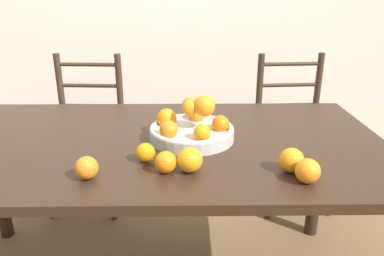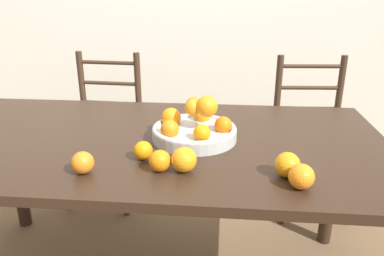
% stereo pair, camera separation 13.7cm
% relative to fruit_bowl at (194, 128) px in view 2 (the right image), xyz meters
% --- Properties ---
extents(dining_table, '(1.88, 0.97, 0.75)m').
position_rel_fruit_bowl_xyz_m(dining_table, '(-0.18, -0.00, -0.13)').
color(dining_table, black).
rests_on(dining_table, ground_plane).
extents(fruit_bowl, '(0.33, 0.33, 0.18)m').
position_rel_fruit_bowl_xyz_m(fruit_bowl, '(0.00, 0.00, 0.00)').
color(fruit_bowl, '#B2B7B2').
rests_on(fruit_bowl, dining_table).
extents(orange_loose_0, '(0.07, 0.07, 0.07)m').
position_rel_fruit_bowl_xyz_m(orange_loose_0, '(-0.33, -0.33, -0.01)').
color(orange_loose_0, orange).
rests_on(orange_loose_0, dining_table).
extents(orange_loose_1, '(0.08, 0.08, 0.08)m').
position_rel_fruit_bowl_xyz_m(orange_loose_1, '(0.32, -0.29, -0.01)').
color(orange_loose_1, orange).
rests_on(orange_loose_1, dining_table).
extents(orange_loose_2, '(0.07, 0.07, 0.07)m').
position_rel_fruit_bowl_xyz_m(orange_loose_2, '(-0.16, -0.20, -0.01)').
color(orange_loose_2, orange).
rests_on(orange_loose_2, dining_table).
extents(orange_loose_3, '(0.08, 0.08, 0.08)m').
position_rel_fruit_bowl_xyz_m(orange_loose_3, '(-0.01, -0.28, -0.01)').
color(orange_loose_3, orange).
rests_on(orange_loose_3, dining_table).
extents(orange_loose_4, '(0.08, 0.08, 0.08)m').
position_rel_fruit_bowl_xyz_m(orange_loose_4, '(0.35, -0.36, -0.01)').
color(orange_loose_4, orange).
rests_on(orange_loose_4, dining_table).
extents(orange_loose_5, '(0.07, 0.07, 0.07)m').
position_rel_fruit_bowl_xyz_m(orange_loose_5, '(-0.09, -0.29, -0.01)').
color(orange_loose_5, orange).
rests_on(orange_loose_5, dining_table).
extents(chair_left, '(0.44, 0.43, 0.93)m').
position_rel_fruit_bowl_xyz_m(chair_left, '(-0.64, 0.78, -0.33)').
color(chair_left, '#382619').
rests_on(chair_left, ground_plane).
extents(chair_right, '(0.45, 0.43, 0.93)m').
position_rel_fruit_bowl_xyz_m(chair_right, '(0.64, 0.78, -0.33)').
color(chair_right, '#382619').
rests_on(chair_right, ground_plane).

